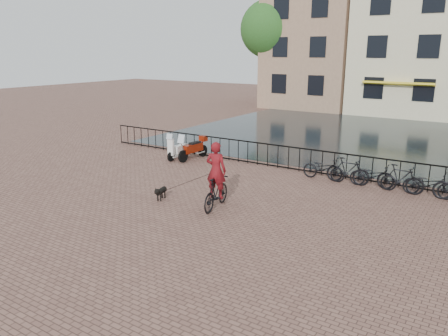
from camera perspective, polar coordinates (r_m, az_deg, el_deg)
The scene contains 15 objects.
ground at distance 12.43m, azimuth -7.68°, elevation -8.38°, with size 100.00×100.00×0.00m, color brown.
canal_water at distance 27.38m, azimuth 16.68°, elevation 4.10°, with size 20.00×20.00×0.00m, color black.
railing at distance 18.72m, azimuth 8.42°, elevation 1.28°, with size 20.00×0.05×1.02m.
canal_house_left at distance 41.41m, azimuth 12.42°, elevation 16.80°, with size 7.50×9.00×12.80m.
canal_house_mid at distance 39.20m, azimuth 23.73°, elevation 15.30°, with size 8.00×9.50×11.80m.
tree_far_left at distance 40.14m, azimuth 5.93°, elevation 17.59°, with size 5.04×5.04×9.27m.
cyclist at distance 13.84m, azimuth -1.04°, elevation -1.50°, with size 0.88×1.93×2.56m.
dog at distance 15.03m, azimuth -8.20°, elevation -3.21°, with size 0.40×0.75×0.48m.
motorcycle at distance 20.30m, azimuth -4.06°, elevation 2.95°, with size 0.55×1.88×1.33m.
scooter at distance 20.48m, azimuth -6.00°, elevation 3.01°, with size 0.46×1.44×1.33m.
parked_bike_0 at distance 17.54m, azimuth 12.91°, elevation -0.07°, with size 0.60×1.72×0.90m, color black.
parked_bike_1 at distance 17.23m, azimuth 15.87°, elevation -0.37°, with size 0.47×1.66×1.00m, color black.
parked_bike_2 at distance 17.01m, azimuth 18.90°, elevation -0.99°, with size 0.60×1.72×0.90m, color black.
parked_bike_3 at distance 16.80m, azimuth 22.03°, elevation -1.30°, with size 0.47×1.66×1.00m, color black.
parked_bike_4 at distance 16.68m, azimuth 25.20°, elevation -1.94°, with size 0.60×1.72×0.90m, color black.
Camera 1 is at (7.57, -8.55, 4.92)m, focal length 35.00 mm.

